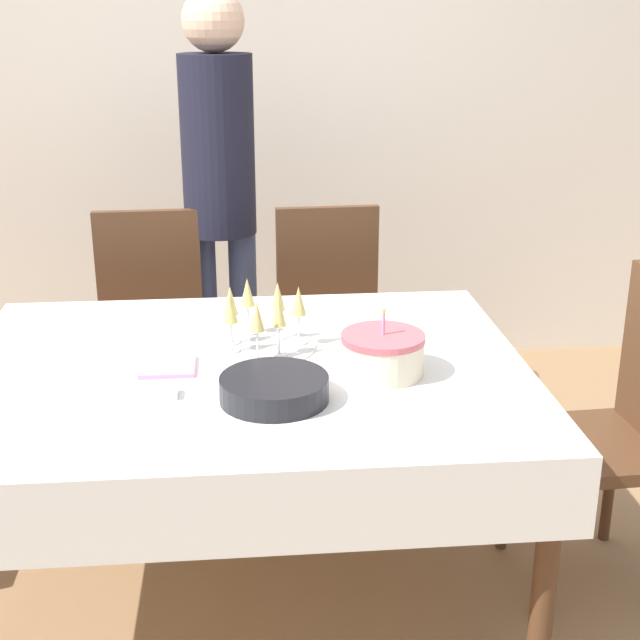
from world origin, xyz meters
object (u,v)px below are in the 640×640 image
at_px(dining_chair_far_right, 332,323).
at_px(dining_chair_right_end, 619,420).
at_px(plate_stack_main, 275,389).
at_px(person_standing, 219,177).
at_px(champagne_tray, 261,320).
at_px(birthday_cake, 383,354).
at_px(dining_chair_far_left, 151,329).

relative_size(dining_chair_far_right, dining_chair_right_end, 1.00).
bearing_deg(dining_chair_far_right, plate_stack_main, -102.89).
distance_m(dining_chair_right_end, person_standing, 1.72).
relative_size(dining_chair_right_end, plate_stack_main, 3.50).
relative_size(champagne_tray, plate_stack_main, 1.16).
xyz_separation_m(dining_chair_right_end, person_standing, (-1.18, 1.13, 0.54)).
bearing_deg(birthday_cake, dining_chair_right_end, 7.89).
bearing_deg(person_standing, champagne_tray, -83.00).
bearing_deg(birthday_cake, champagne_tray, 145.41).
bearing_deg(plate_stack_main, person_standing, 96.10).
xyz_separation_m(birthday_cake, person_standing, (-0.45, 1.23, 0.26)).
distance_m(plate_stack_main, person_standing, 1.42).
height_order(dining_chair_right_end, birthday_cake, dining_chair_right_end).
distance_m(dining_chair_far_right, birthday_cake, 1.06).
xyz_separation_m(dining_chair_far_right, dining_chair_right_end, (0.76, -0.93, 0.00)).
bearing_deg(dining_chair_far_right, birthday_cake, -88.29).
distance_m(dining_chair_right_end, plate_stack_main, 1.09).
relative_size(dining_chair_far_right, champagne_tray, 3.02).
height_order(dining_chair_far_left, plate_stack_main, dining_chair_far_left).
height_order(champagne_tray, plate_stack_main, champagne_tray).
bearing_deg(dining_chair_far_right, dining_chair_right_end, -50.56).
bearing_deg(dining_chair_right_end, person_standing, 136.08).
height_order(birthday_cake, plate_stack_main, birthday_cake).
bearing_deg(dining_chair_far_left, champagne_tray, -63.51).
height_order(dining_chair_far_right, champagne_tray, dining_chair_far_right).
relative_size(dining_chair_far_left, person_standing, 0.55).
bearing_deg(dining_chair_far_left, dining_chair_far_right, -0.00).
xyz_separation_m(birthday_cake, champagne_tray, (-0.32, 0.22, 0.03)).
xyz_separation_m(dining_chair_far_left, dining_chair_far_right, (0.69, -0.00, 0.00)).
bearing_deg(dining_chair_far_left, person_standing, 36.93).
relative_size(birthday_cake, champagne_tray, 0.70).
relative_size(plate_stack_main, person_standing, 0.16).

